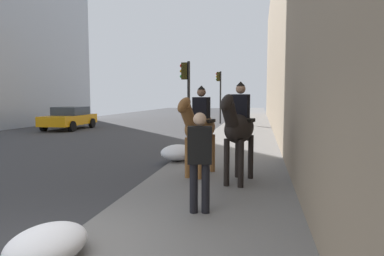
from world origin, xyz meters
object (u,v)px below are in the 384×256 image
traffic_light_far_curb (219,89)px  pedestrian_greeting (200,156)px  car_near_lane (70,118)px  traffic_light_near_curb (187,89)px  mounted_horse_near (199,126)px  mounted_horse_far (239,127)px

traffic_light_far_curb → pedestrian_greeting: bearing=-174.3°
car_near_lane → traffic_light_near_curb: bearing=54.8°
mounted_horse_near → pedestrian_greeting: bearing=22.3°
mounted_horse_far → traffic_light_far_curb: (18.90, 2.63, 1.29)m
mounted_horse_near → traffic_light_far_curb: size_ratio=0.55×
mounted_horse_near → mounted_horse_far: (-0.59, -1.00, 0.06)m
mounted_horse_near → traffic_light_far_curb: bearing=-162.7°
mounted_horse_near → mounted_horse_far: mounted_horse_far is taller
car_near_lane → mounted_horse_far: bearing=41.1°
mounted_horse_far → car_near_lane: 16.83m
mounted_horse_near → traffic_light_near_curb: bearing=-152.7°
pedestrian_greeting → mounted_horse_near: bearing=0.7°
mounted_horse_near → traffic_light_far_curb: 18.43m
pedestrian_greeting → mounted_horse_far: bearing=-22.6°
mounted_horse_near → traffic_light_near_curb: 6.16m
mounted_horse_near → traffic_light_near_curb: size_ratio=0.63×
mounted_horse_near → traffic_light_far_curb: (18.31, 1.63, 1.35)m
pedestrian_greeting → traffic_light_far_curb: traffic_light_far_curb is taller
traffic_light_near_curb → car_near_lane: bearing=56.9°
mounted_horse_near → car_near_lane: 15.71m
mounted_horse_near → car_near_lane: mounted_horse_near is taller
car_near_lane → traffic_light_far_curb: bearing=124.7°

